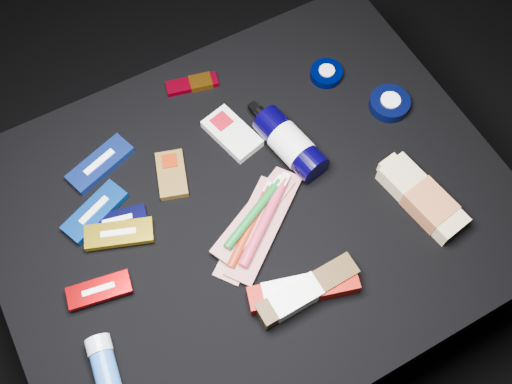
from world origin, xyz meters
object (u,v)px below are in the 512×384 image
lotion_bottle (290,144)px  toothpaste_carton_red (298,291)px  bodywash_bottle (423,199)px  deodorant_stick (104,366)px

lotion_bottle → toothpaste_carton_red: bearing=-127.4°
bodywash_bottle → deodorant_stick: 0.65m
lotion_bottle → bodywash_bottle: 0.28m
toothpaste_carton_red → bodywash_bottle: bearing=24.0°
lotion_bottle → deodorant_stick: bearing=-166.0°
lotion_bottle → bodywash_bottle: size_ratio=1.05×
bodywash_bottle → deodorant_stick: (-0.65, 0.00, 0.00)m
bodywash_bottle → deodorant_stick: size_ratio=1.84×
deodorant_stick → toothpaste_carton_red: bearing=0.6°
lotion_bottle → deodorant_stick: (-0.49, -0.22, -0.01)m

